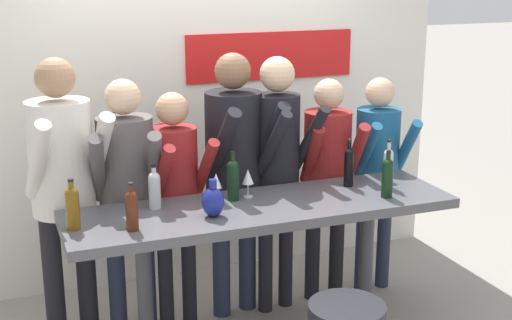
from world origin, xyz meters
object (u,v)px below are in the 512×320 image
Objects in this scene: tasting_table at (262,226)px; wine_bottle_4 at (233,178)px; person_far_left at (63,173)px; person_far_right at (377,160)px; person_right at (327,166)px; wine_bottle_1 at (388,166)px; person_left at (127,181)px; decorative_vase at (213,202)px; person_center at (234,157)px; wine_bottle_6 at (387,176)px; wine_bottle_3 at (132,208)px; wine_glass_0 at (248,178)px; wine_glass_1 at (216,182)px; wine_bottle_5 at (154,188)px; person_center_left at (175,185)px; person_center_right at (277,154)px; wine_bottle_0 at (349,165)px; wine_bottle_2 at (72,206)px.

wine_bottle_4 is (-0.13, 0.14, 0.28)m from tasting_table.
person_far_left is 1.15× the size of person_far_right.
person_right is 5.13× the size of wine_bottle_1.
person_left reaches higher than person_right.
tasting_table is 0.42m from decorative_vase.
decorative_vase is at bearing -129.32° from person_center.
tasting_table is 0.83m from wine_bottle_6.
person_far_right is 5.94× the size of wine_bottle_3.
wine_glass_0 is at bearing 39.80° from decorative_vase.
person_center is at bearing 57.34° from wine_glass_1.
tasting_table is at bearing -36.96° from person_far_left.
wine_bottle_5 is 1.41m from wine_bottle_6.
person_center_left is at bearing -14.68° from person_far_left.
person_center_right is 0.41m from person_right.
wine_bottle_6 is (-0.11, -0.18, -0.00)m from wine_bottle_1.
person_center_left is at bearing 57.54° from wine_bottle_3.
person_left is 1.41m from person_right.
wine_glass_0 is (-0.69, 0.02, -0.01)m from wine_bottle_0.
person_right is at bearing 16.71° from wine_bottle_2.
wine_bottle_3 is 1.58m from wine_bottle_6.
wine_bottle_1 is at bearing -7.43° from person_left.
wine_bottle_6 is at bearing -2.68° from decorative_vase.
wine_bottle_2 reaches higher than decorative_vase.
wine_bottle_5 is (-0.61, 0.16, 0.26)m from tasting_table.
person_far_left is at bearing 156.26° from wine_glass_1.
person_left reaches higher than decorative_vase.
person_left is 0.66m from wine_bottle_2.
wine_bottle_1 reaches higher than wine_bottle_4.
wine_glass_0 is (0.38, -0.32, 0.10)m from person_center_left.
wine_bottle_4 reaches higher than wine_glass_0.
person_left reaches higher than wine_bottle_5.
person_center reaches higher than wine_bottle_2.
wine_bottle_0 is 1.42× the size of decorative_vase.
tasting_table is at bearing 169.39° from wine_bottle_6.
tasting_table is 1.28× the size of person_far_left.
person_center is 5.82× the size of wine_bottle_0.
person_center_left reaches higher than decorative_vase.
wine_bottle_3 is at bearing -24.05° from wine_bottle_2.
person_left is (-0.71, 0.52, 0.22)m from tasting_table.
wine_bottle_6 is (-0.34, -0.69, 0.12)m from person_far_right.
wine_bottle_0 is 1.49m from wine_bottle_3.
person_far_left is 1.01× the size of person_center.
wine_bottle_3 is at bearing -158.57° from wine_glass_0.
person_center is 1.02× the size of person_center_right.
person_left reaches higher than tasting_table.
wine_bottle_2 is (-2.21, -0.55, 0.11)m from person_far_right.
wine_bottle_6 is 1.10m from decorative_vase.
person_far_left is at bearing 170.64° from person_center.
wine_bottle_2 is (-1.12, -0.56, -0.02)m from person_center.
wine_bottle_4 is (-1.01, 0.11, -0.00)m from wine_bottle_1.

